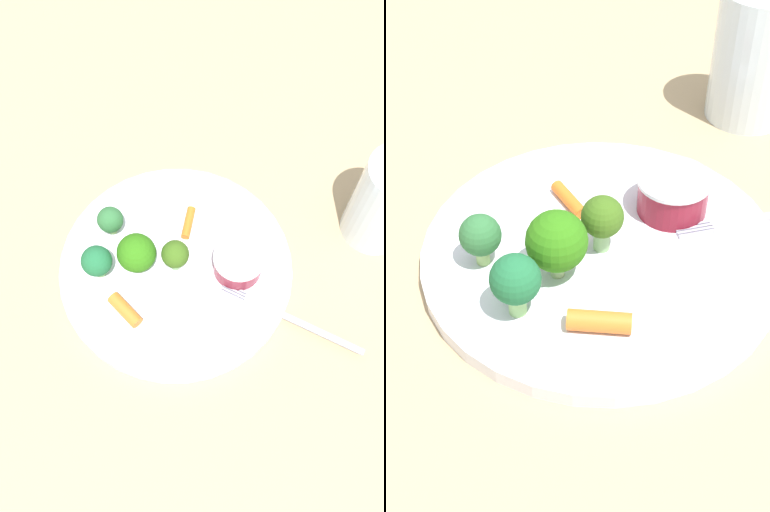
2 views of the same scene
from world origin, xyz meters
The scene contains 10 objects.
ground_plane centered at (0.00, 0.00, 0.00)m, with size 2.40×2.40×0.00m, color tan.
plate centered at (0.00, 0.00, 0.01)m, with size 0.26×0.26×0.01m, color white.
sauce_cup centered at (0.05, -0.05, 0.03)m, with size 0.06×0.06×0.03m.
broccoli_floret_0 centered at (-0.07, 0.05, 0.04)m, with size 0.03×0.03×0.05m.
broccoli_floret_1 centered at (-0.03, 0.08, 0.04)m, with size 0.03×0.03×0.04m.
broccoli_floret_2 centered at (0.00, 0.00, 0.04)m, with size 0.03×0.03×0.05m.
broccoli_floret_3 centered at (-0.03, 0.03, 0.04)m, with size 0.04×0.04×0.05m.
carrot_stick_0 centered at (-0.08, -0.01, 0.02)m, with size 0.01×0.01×0.04m, color orange.
carrot_stick_1 centered at (0.04, 0.03, 0.02)m, with size 0.01×0.01×0.04m, color orange.
fork centered at (0.05, -0.13, 0.01)m, with size 0.07×0.15×0.00m.
Camera 1 is at (-0.15, -0.21, 0.58)m, focal length 39.19 mm.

